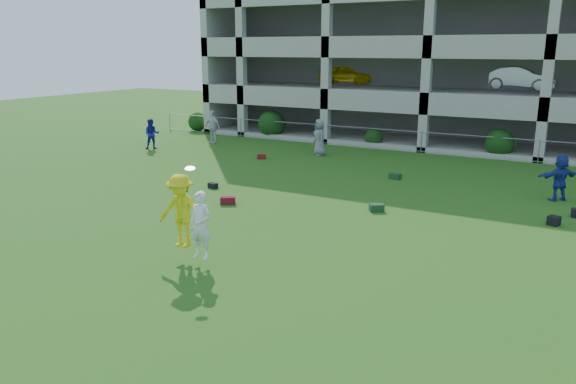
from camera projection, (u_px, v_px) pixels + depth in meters
The scene contains 15 objects.
ground at pixel (220, 265), 15.11m from camera, with size 100.00×100.00×0.00m, color #235114.
bystander_a at pixel (152, 134), 32.10m from camera, with size 0.84×0.66×1.73m, color navy.
bystander_b at pixel (212, 127), 33.95m from camera, with size 1.18×0.49×2.02m, color silver.
bystander_c at pixel (319, 137), 30.18m from camera, with size 0.96×0.62×1.96m, color slate.
bystander_d at pixel (560, 178), 21.24m from camera, with size 1.64×0.52×1.77m, color navy.
bag_red_a at pixel (228, 200), 20.90m from camera, with size 0.55×0.30×0.28m, color #520E18.
bag_black_b at pixel (213, 186), 23.29m from camera, with size 0.40×0.25×0.22m, color black.
bag_green_c at pixel (377, 208), 20.02m from camera, with size 0.50×0.35×0.26m, color #153C23.
crate_d at pixel (554, 221), 18.44m from camera, with size 0.35×0.35×0.30m, color black.
bag_red_f at pixel (262, 157), 29.40m from camera, with size 0.45×0.28×0.24m, color #5F1010.
bag_green_g at pixel (395, 176), 24.89m from camera, with size 0.50×0.30×0.25m, color #13351A.
frisbee_contest at pixel (185, 214), 14.99m from camera, with size 1.73×0.92×2.45m.
parking_garage at pixel (464, 42), 37.04m from camera, with size 30.00×14.00×12.00m.
fence at pixel (421, 142), 31.03m from camera, with size 36.06×0.06×1.20m.
shrub_row at pixel (513, 130), 29.24m from camera, with size 34.38×2.52×3.50m.
Camera 1 is at (8.49, -11.46, 5.67)m, focal length 35.00 mm.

